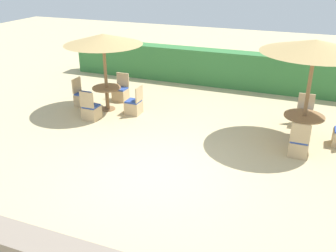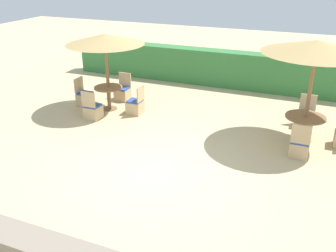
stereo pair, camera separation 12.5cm
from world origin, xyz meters
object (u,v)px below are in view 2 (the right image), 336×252
at_px(round_table_back_left, 109,93).
at_px(round_table_back_right, 305,122).
at_px(parasol_back_left, 105,39).
at_px(patio_chair_back_right_north, 306,118).
at_px(patio_chair_back_right_south, 299,147).
at_px(patio_chair_back_left_west, 85,98).
at_px(patio_chair_back_left_east, 136,106).
at_px(parasol_back_right, 317,47).
at_px(patio_chair_back_left_north, 123,93).
at_px(patio_chair_back_left_south, 93,111).

bearing_deg(round_table_back_left, round_table_back_right, -0.54).
bearing_deg(round_table_back_right, parasol_back_left, 179.46).
bearing_deg(patio_chair_back_right_north, patio_chair_back_right_south, 89.69).
bearing_deg(patio_chair_back_left_west, round_table_back_left, 90.19).
distance_m(parasol_back_left, patio_chair_back_left_east, 2.24).
xyz_separation_m(patio_chair_back_right_south, patio_chair_back_right_north, (0.01, 2.00, 0.00)).
bearing_deg(parasol_back_left, patio_chair_back_right_south, -9.73).
height_order(parasol_back_left, patio_chair_back_left_west, parasol_back_left).
height_order(parasol_back_right, patio_chair_back_right_south, parasol_back_right).
height_order(patio_chair_back_left_west, patio_chair_back_right_north, same).
bearing_deg(patio_chair_back_left_east, patio_chair_back_left_north, 45.72).
relative_size(patio_chair_back_right_south, patio_chair_back_right_north, 1.00).
bearing_deg(patio_chair_back_right_north, patio_chair_back_left_north, 0.34).
distance_m(round_table_back_left, patio_chair_back_right_south, 6.11).
distance_m(patio_chair_back_left_east, patio_chair_back_left_west, 1.92).
xyz_separation_m(round_table_back_left, patio_chair_back_left_south, (-0.04, -0.91, -0.30)).
xyz_separation_m(parasol_back_left, round_table_back_right, (6.04, -0.06, -1.72)).
height_order(patio_chair_back_left_south, patio_chair_back_left_east, same).
relative_size(patio_chair_back_left_east, patio_chair_back_left_north, 1.00).
distance_m(round_table_back_right, patio_chair_back_right_south, 1.02).
relative_size(patio_chair_back_left_south, patio_chair_back_left_east, 1.00).
distance_m(patio_chair_back_left_west, parasol_back_right, 7.35).
bearing_deg(round_table_back_left, patio_chair_back_left_east, -1.77).
bearing_deg(patio_chair_back_right_north, parasol_back_left, 9.14).
height_order(patio_chair_back_left_north, parasol_back_right, parasol_back_right).
bearing_deg(round_table_back_left, patio_chair_back_left_north, 90.68).
bearing_deg(parasol_back_right, patio_chair_back_left_south, -172.01).
height_order(parasol_back_left, patio_chair_back_left_east, parasol_back_left).
height_order(patio_chair_back_left_west, patio_chair_back_right_south, same).
distance_m(patio_chair_back_left_east, patio_chair_back_right_south, 5.14).
distance_m(round_table_back_left, parasol_back_right, 6.35).
height_order(round_table_back_left, patio_chair_back_right_north, patio_chair_back_right_north).
relative_size(round_table_back_left, patio_chair_back_left_south, 0.98).
relative_size(parasol_back_left, patio_chair_back_left_south, 2.63).
relative_size(patio_chair_back_left_south, patio_chair_back_left_west, 1.00).
xyz_separation_m(patio_chair_back_left_west, parasol_back_right, (6.98, -0.05, 2.28)).
xyz_separation_m(parasol_back_left, patio_chair_back_right_south, (6.02, -1.03, -2.01)).
relative_size(patio_chair_back_left_east, round_table_back_right, 0.88).
relative_size(parasol_back_right, patio_chair_back_right_south, 2.92).
bearing_deg(parasol_back_left, parasol_back_right, -0.54).
xyz_separation_m(parasol_back_left, parasol_back_right, (6.04, -0.06, 0.27)).
distance_m(patio_chair_back_right_south, patio_chair_back_right_north, 2.00).
relative_size(patio_chair_back_left_north, round_table_back_right, 0.88).
bearing_deg(round_table_back_left, patio_chair_back_right_north, 9.14).
bearing_deg(patio_chair_back_left_west, patio_chair_back_right_north, 97.94).
bearing_deg(patio_chair_back_left_west, parasol_back_left, 90.19).
bearing_deg(patio_chair_back_right_north, patio_chair_back_left_south, 17.21).
xyz_separation_m(round_table_back_left, patio_chair_back_right_south, (6.02, -1.03, -0.30)).
relative_size(parasol_back_left, round_table_back_right, 2.33).
bearing_deg(patio_chair_back_right_south, patio_chair_back_right_north, 89.69).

